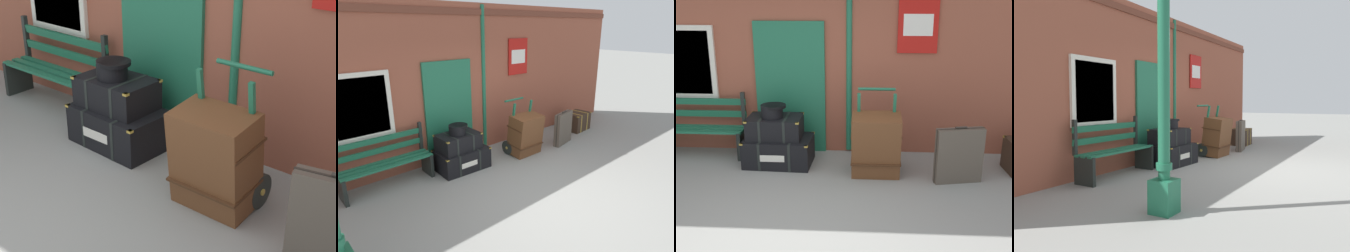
# 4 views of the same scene
# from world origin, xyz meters

# --- Properties ---
(ground_plane) EXTENTS (60.00, 60.00, 0.00)m
(ground_plane) POSITION_xyz_m (0.00, 0.00, 0.00)
(ground_plane) COLOR gray
(brick_facade) EXTENTS (10.40, 0.35, 3.20)m
(brick_facade) POSITION_xyz_m (-0.02, 2.60, 1.60)
(brick_facade) COLOR brown
(brick_facade) RESTS_ON ground
(lamp_post) EXTENTS (0.28, 0.28, 3.11)m
(lamp_post) POSITION_xyz_m (-3.08, 0.34, 1.19)
(lamp_post) COLOR #1E6647
(lamp_post) RESTS_ON ground
(platform_bench) EXTENTS (1.60, 0.43, 1.01)m
(platform_bench) POSITION_xyz_m (-1.85, 2.16, 0.44)
(platform_bench) COLOR #1E6647
(platform_bench) RESTS_ON ground
(steamer_trunk_base) EXTENTS (1.04, 0.69, 0.43)m
(steamer_trunk_base) POSITION_xyz_m (-0.45, 1.86, 0.21)
(steamer_trunk_base) COLOR black
(steamer_trunk_base) RESTS_ON ground
(steamer_trunk_middle) EXTENTS (0.81, 0.55, 0.33)m
(steamer_trunk_middle) POSITION_xyz_m (-0.50, 1.89, 0.58)
(steamer_trunk_middle) COLOR black
(steamer_trunk_middle) RESTS_ON steamer_trunk_base
(round_hatbox) EXTENTS (0.37, 0.34, 0.20)m
(round_hatbox) POSITION_xyz_m (-0.52, 1.86, 0.85)
(round_hatbox) COLOR black
(round_hatbox) RESTS_ON steamer_trunk_middle
(porters_trolley) EXTENTS (0.71, 0.56, 1.21)m
(porters_trolley) POSITION_xyz_m (1.02, 1.70, 0.27)
(porters_trolley) COLOR black
(porters_trolley) RESTS_ON ground
(large_brown_trunk) EXTENTS (0.70, 0.54, 0.92)m
(large_brown_trunk) POSITION_xyz_m (1.02, 1.53, 0.46)
(large_brown_trunk) COLOR brown
(large_brown_trunk) RESTS_ON ground
(suitcase_charcoal) EXTENTS (0.67, 0.27, 0.82)m
(suitcase_charcoal) POSITION_xyz_m (2.16, 1.37, 0.39)
(suitcase_charcoal) COLOR #51473D
(suitcase_charcoal) RESTS_ON ground
(corner_trunk) EXTENTS (0.73, 0.54, 0.49)m
(corner_trunk) POSITION_xyz_m (3.28, 1.78, 0.24)
(corner_trunk) COLOR #332319
(corner_trunk) RESTS_ON ground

